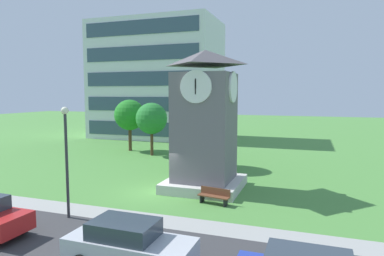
% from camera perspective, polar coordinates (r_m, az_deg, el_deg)
% --- Properties ---
extents(ground_plane, '(160.00, 160.00, 0.00)m').
position_cam_1_polar(ground_plane, '(21.35, -5.96, -10.87)').
color(ground_plane, '#4C893D').
extents(street_asphalt, '(120.00, 7.20, 0.01)m').
position_cam_1_polar(street_asphalt, '(14.68, -20.86, -19.14)').
color(street_asphalt, '#38383A').
rests_on(street_asphalt, ground).
extents(kerb_strip, '(120.00, 1.60, 0.01)m').
position_cam_1_polar(kerb_strip, '(18.00, -11.54, -14.15)').
color(kerb_strip, '#9E9E99').
rests_on(kerb_strip, ground).
extents(office_building, '(17.05, 10.18, 16.00)m').
position_cam_1_polar(office_building, '(48.66, -5.85, 7.95)').
color(office_building, silver).
rests_on(office_building, ground).
extents(clock_tower, '(4.71, 4.71, 8.81)m').
position_cam_1_polar(clock_tower, '(21.68, 2.16, -0.11)').
color(clock_tower, slate).
rests_on(clock_tower, ground).
extents(park_bench, '(1.86, 0.80, 0.88)m').
position_cam_1_polar(park_bench, '(19.29, 3.73, -11.24)').
color(park_bench, brown).
rests_on(park_bench, ground).
extents(street_lamp, '(0.36, 0.36, 5.47)m').
position_cam_1_polar(street_lamp, '(17.63, -20.28, -3.33)').
color(street_lamp, '#333338').
rests_on(street_lamp, ground).
extents(tree_by_building, '(3.28, 3.28, 5.48)m').
position_cam_1_polar(tree_by_building, '(37.01, -10.38, 2.12)').
color(tree_by_building, '#513823').
rests_on(tree_by_building, ground).
extents(tree_streetside, '(3.10, 3.10, 5.23)m').
position_cam_1_polar(tree_streetside, '(33.78, -6.78, 1.57)').
color(tree_streetside, '#513823').
rests_on(tree_streetside, ground).
extents(tree_near_tower, '(4.00, 4.00, 5.64)m').
position_cam_1_polar(tree_near_tower, '(28.04, 1.06, 0.70)').
color(tree_near_tower, '#513823').
rests_on(tree_near_tower, ground).
extents(parked_car_silver, '(4.59, 1.99, 1.69)m').
position_cam_1_polar(parked_car_silver, '(12.77, -10.52, -18.54)').
color(parked_car_silver, silver).
rests_on(parked_car_silver, ground).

